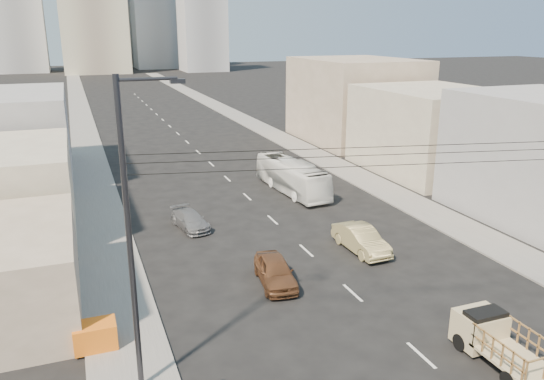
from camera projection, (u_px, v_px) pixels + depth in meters
sidewalk_left at (82, 122)px, 79.59m from camera, size 3.50×180.00×0.12m
sidewalk_right at (232, 114)px, 87.53m from camera, size 3.50×180.00×0.12m
lane_dashes at (182, 138)px, 68.35m from camera, size 0.15×104.00×0.01m
flatbed_pickup at (498, 339)px, 21.96m from camera, size 1.95×4.41×1.90m
city_bus at (292, 176)px, 45.16m from camera, size 3.07×10.05×2.76m
sedan_brown at (275, 271)px, 28.86m from camera, size 2.33×4.61×1.51m
sedan_tan at (361, 239)px, 33.16m from camera, size 1.84×4.84×1.58m
sedan_grey at (190, 220)px, 37.03m from camera, size 2.39×4.40×1.21m
streetlamp_left at (132, 234)px, 18.77m from camera, size 2.36×0.25×12.00m
overhead_wires at (449, 153)px, 19.64m from camera, size 23.01×5.02×0.72m
crate_stack at (95, 335)px, 22.92m from camera, size 1.80×1.20×1.14m
bldg_right_mid at (431, 130)px, 51.39m from camera, size 11.00×14.00×8.00m
bldg_right_far at (355, 100)px, 65.60m from camera, size 12.00×16.00×10.00m
midrise_ne at (155, 10)px, 186.82m from camera, size 16.00×16.00×40.00m
midrise_nw at (18, 18)px, 168.36m from camera, size 15.00×15.00×34.00m
midrise_back at (116, 5)px, 195.62m from camera, size 18.00×18.00×44.00m
midrise_east at (202, 28)px, 174.70m from camera, size 14.00×14.00×28.00m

